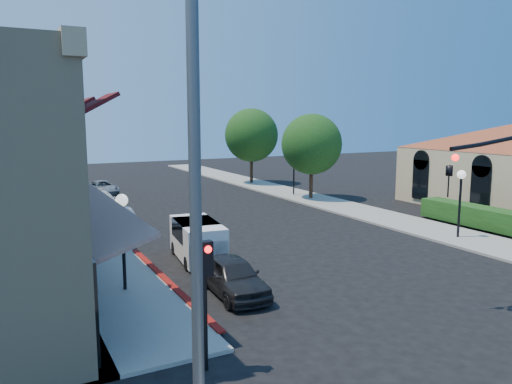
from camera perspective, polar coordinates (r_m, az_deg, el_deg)
name	(u,v)px	position (r m, az deg, el deg)	size (l,w,h in m)	color
ground	(477,330)	(16.64, 23.90, -14.18)	(120.00, 120.00, 0.00)	black
sidewalk_left	(58,207)	(37.07, -21.68, -1.61)	(3.50, 50.00, 0.12)	gray
sidewalk_right	(278,190)	(42.46, 2.47, 0.22)	(3.50, 50.00, 0.12)	gray
curb_red_strip	(168,285)	(19.22, -9.98, -10.47)	(0.25, 10.00, 0.06)	maroon
hedge	(483,229)	(30.83, 24.51, -3.86)	(1.40, 8.00, 1.10)	#1B3F12
street_tree_a	(312,144)	(37.84, 6.38, 5.45)	(4.56, 4.56, 6.48)	black
street_tree_b	(251,135)	(46.46, -0.54, 6.51)	(4.94, 4.94, 7.02)	black
secondary_signal	(206,281)	(12.24, -5.75, -10.12)	(0.28, 0.42, 3.32)	black
cobra_streetlight	(216,177)	(8.06, -4.65, 1.68)	(3.60, 0.25, 9.31)	#595B5E
lamppost_left_near	(122,218)	(18.12, -15.04, -2.84)	(0.44, 0.44, 3.57)	black
lamppost_left_far	(69,176)	(31.80, -20.56, 1.73)	(0.44, 0.44, 3.57)	black
lamppost_right_near	(461,187)	(27.29, 22.36, 0.58)	(0.44, 0.44, 3.57)	black
lamppost_right_far	(294,162)	(39.46, 4.36, 3.48)	(0.44, 0.44, 3.57)	black
white_van	(198,238)	(21.96, -6.68, -5.27)	(2.13, 4.05, 1.72)	white
parked_car_a	(233,276)	(17.85, -2.65, -9.57)	(1.59, 3.95, 1.35)	black
parked_car_b	(122,218)	(29.26, -15.05, -2.92)	(1.15, 3.30, 1.09)	#ABAEB0
parked_car_c	(101,201)	(35.36, -17.29, -0.96)	(1.70, 4.17, 1.21)	silver
parked_car_d	(103,187)	(42.43, -17.13, 0.51)	(1.82, 3.94, 1.10)	#929597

